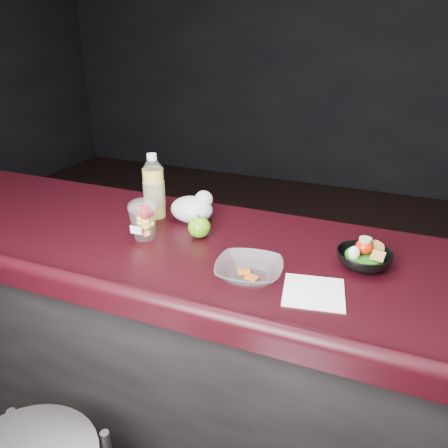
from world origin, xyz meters
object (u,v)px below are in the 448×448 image
at_px(lemonade_bottle, 154,191).
at_px(takeout_bowl, 249,271).
at_px(fruit_cup, 143,218).
at_px(snack_bowl, 364,258).
at_px(green_apple, 199,227).

xyz_separation_m(lemonade_bottle, takeout_bowl, (0.47, -0.28, -0.08)).
relative_size(fruit_cup, snack_bowl, 0.77).
distance_m(fruit_cup, takeout_bowl, 0.43).
distance_m(lemonade_bottle, fruit_cup, 0.18).
bearing_deg(lemonade_bottle, snack_bowl, -7.17).
height_order(fruit_cup, takeout_bowl, fruit_cup).
xyz_separation_m(green_apple, snack_bowl, (0.53, 0.00, -0.01)).
distance_m(green_apple, takeout_bowl, 0.30).
bearing_deg(takeout_bowl, snack_bowl, 32.90).
distance_m(green_apple, snack_bowl, 0.53).
bearing_deg(takeout_bowl, lemonade_bottle, 148.76).
bearing_deg(snack_bowl, fruit_cup, -173.83).
relative_size(fruit_cup, green_apple, 1.75).
relative_size(snack_bowl, takeout_bowl, 0.83).
relative_size(green_apple, snack_bowl, 0.44).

